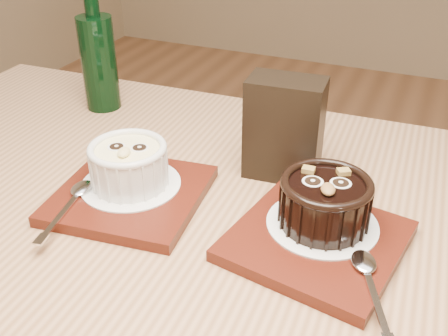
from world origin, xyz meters
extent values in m
cube|color=#90623F|center=(-0.05, -0.25, 0.73)|extent=(1.22, 0.84, 0.04)
cylinder|color=#90623F|center=(-0.61, 0.08, 0.35)|extent=(0.06, 0.06, 0.71)
cube|color=#51180D|center=(-0.17, -0.22, 0.76)|extent=(0.20, 0.20, 0.01)
cylinder|color=white|center=(-0.18, -0.21, 0.77)|extent=(0.13, 0.13, 0.00)
cylinder|color=white|center=(-0.18, -0.21, 0.79)|extent=(0.10, 0.10, 0.05)
cylinder|color=#FDEC9B|center=(-0.18, -0.21, 0.82)|extent=(0.08, 0.08, 0.00)
torus|color=white|center=(-0.18, -0.21, 0.82)|extent=(0.10, 0.10, 0.01)
cylinder|color=black|center=(-0.19, -0.21, 0.82)|extent=(0.02, 0.02, 0.00)
cylinder|color=black|center=(-0.16, -0.20, 0.82)|extent=(0.02, 0.02, 0.00)
ellipsoid|color=#E2CD84|center=(-0.17, -0.22, 0.82)|extent=(0.02, 0.03, 0.01)
cube|color=#51180D|center=(0.07, -0.22, 0.76)|extent=(0.21, 0.21, 0.01)
cylinder|color=white|center=(0.07, -0.19, 0.77)|extent=(0.13, 0.13, 0.00)
cylinder|color=black|center=(0.07, -0.19, 0.79)|extent=(0.10, 0.10, 0.05)
cylinder|color=black|center=(0.07, -0.19, 0.82)|extent=(0.09, 0.09, 0.00)
torus|color=black|center=(0.07, -0.19, 0.82)|extent=(0.10, 0.10, 0.01)
cylinder|color=black|center=(0.06, -0.19, 0.82)|extent=(0.02, 0.02, 0.00)
cylinder|color=black|center=(0.09, -0.18, 0.82)|extent=(0.02, 0.02, 0.00)
ellipsoid|color=brown|center=(0.08, -0.21, 0.82)|extent=(0.02, 0.03, 0.01)
cube|color=brown|center=(0.05, -0.18, 0.82)|extent=(0.01, 0.01, 0.01)
cube|color=brown|center=(0.09, -0.16, 0.82)|extent=(0.02, 0.02, 0.01)
cube|color=black|center=(-0.01, -0.08, 0.82)|extent=(0.10, 0.07, 0.14)
cylinder|color=black|center=(-0.37, 0.02, 0.83)|extent=(0.06, 0.06, 0.16)
camera|label=1|loc=(0.16, -0.69, 1.13)|focal=42.00mm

